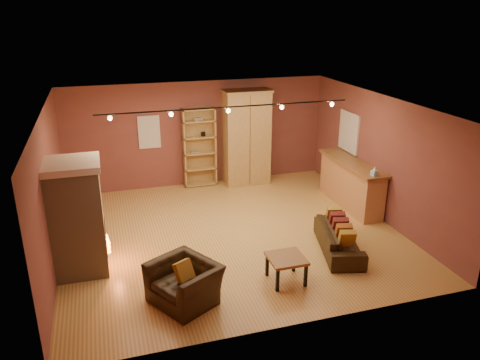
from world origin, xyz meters
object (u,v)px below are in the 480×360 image
object	(u,v)px
bar_counter	(351,183)
loveseat	(339,234)
coffee_table	(286,261)
bookcase	(199,146)
armchair	(184,277)
armoire	(246,137)
fireplace	(78,217)

from	to	relation	value
bar_counter	loveseat	distance (m)	2.42
bar_counter	coffee_table	xyz separation A→B (m)	(-2.79, -2.71, -0.17)
bookcase	armchair	xyz separation A→B (m)	(-1.40, -5.27, -0.62)
bar_counter	armoire	bearing A→B (deg)	130.67
loveseat	coffee_table	distance (m)	1.60
fireplace	bookcase	bearing A→B (deg)	51.04
fireplace	armoire	world-z (taller)	armoire
loveseat	coffee_table	xyz separation A→B (m)	(-1.43, -0.72, 0.05)
fireplace	bar_counter	bearing A→B (deg)	11.34
armchair	coffee_table	distance (m)	1.84
fireplace	coffee_table	world-z (taller)	fireplace
fireplace	armchair	distance (m)	2.31
bookcase	fireplace	bearing A→B (deg)	-128.96
loveseat	coffee_table	size ratio (longest dim) A/B	2.88
armoire	bar_counter	world-z (taller)	armoire
armoire	armchair	xyz separation A→B (m)	(-2.67, -5.06, -0.83)
armoire	armchair	distance (m)	5.78
loveseat	armchair	world-z (taller)	armchair
bookcase	armchair	distance (m)	5.49
armoire	armchair	size ratio (longest dim) A/B	2.04
armchair	coffee_table	xyz separation A→B (m)	(1.83, 0.08, -0.06)
bookcase	loveseat	distance (m)	4.90
bar_counter	loveseat	bearing A→B (deg)	-124.32
bar_counter	loveseat	xyz separation A→B (m)	(-1.36, -1.99, -0.21)
armchair	coffee_table	world-z (taller)	armchair
loveseat	bookcase	bearing A→B (deg)	37.33
bookcase	loveseat	bearing A→B (deg)	-67.42
armoire	armchair	bearing A→B (deg)	-117.81
loveseat	coffee_table	bearing A→B (deg)	131.52
fireplace	armchair	bearing A→B (deg)	-43.48
bookcase	coffee_table	world-z (taller)	bookcase
fireplace	coffee_table	xyz separation A→B (m)	(3.46, -1.46, -0.65)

